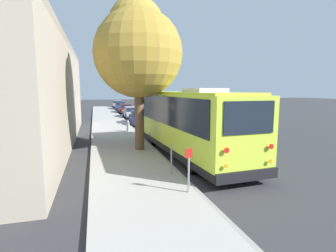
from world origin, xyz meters
TOP-DOWN VIEW (x-y plane):
  - ground_plane at (0.00, 0.00)m, footprint 160.00×160.00m
  - sidewalk_slab at (0.00, 3.32)m, footprint 80.00×3.22m
  - curb_strip at (0.00, 1.64)m, footprint 80.00×0.14m
  - shuttle_bus at (0.93, 0.18)m, footprint 10.22×3.16m
  - parked_sedan_navy at (13.43, 0.59)m, footprint 4.22×1.94m
  - parked_sedan_silver at (19.48, 0.48)m, footprint 4.15×1.70m
  - parked_sedan_maroon at (25.87, 0.51)m, footprint 4.40×1.82m
  - parked_sedan_blue at (32.86, 0.52)m, footprint 4.45×2.03m
  - parked_sedan_tan at (38.58, 0.46)m, footprint 4.39×1.86m
  - street_tree at (2.31, 2.42)m, footprint 4.50×4.50m
  - sign_post_near at (-4.08, 1.96)m, footprint 0.06×0.22m
  - sign_post_far at (-2.23, 1.96)m, footprint 0.06×0.06m
  - fire_hydrant at (8.48, 2.25)m, footprint 0.22×0.22m
  - lane_stripe_mid at (-0.11, -3.31)m, footprint 2.40×0.14m
  - lane_stripe_ahead at (5.89, -3.31)m, footprint 2.40×0.14m

SIDE VIEW (x-z plane):
  - ground_plane at x=0.00m, z-range 0.00..0.00m
  - lane_stripe_mid at x=-0.11m, z-range 0.00..0.01m
  - lane_stripe_ahead at x=5.89m, z-range 0.00..0.01m
  - sidewalk_slab at x=0.00m, z-range 0.00..0.15m
  - curb_strip at x=0.00m, z-range 0.00..0.15m
  - fire_hydrant at x=8.48m, z-range 0.15..0.96m
  - parked_sedan_blue at x=32.86m, z-range -0.05..1.24m
  - parked_sedan_silver at x=19.48m, z-range -0.05..1.25m
  - parked_sedan_maroon at x=25.87m, z-range -0.05..1.26m
  - parked_sedan_tan at x=38.58m, z-range -0.05..1.26m
  - parked_sedan_navy at x=13.43m, z-range -0.05..1.28m
  - sign_post_far at x=-2.23m, z-range 0.15..1.29m
  - sign_post_near at x=-4.08m, z-range 0.17..1.55m
  - shuttle_bus at x=0.93m, z-range 0.12..3.47m
  - street_tree at x=2.31m, z-range 1.46..9.35m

